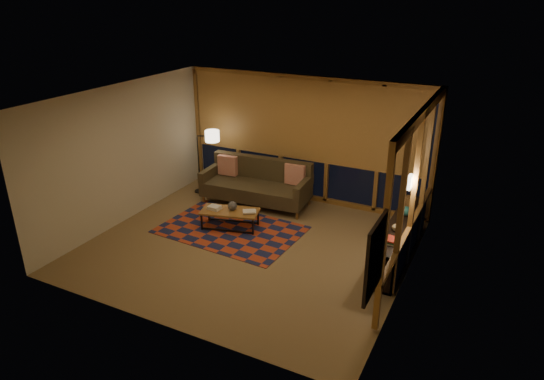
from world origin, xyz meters
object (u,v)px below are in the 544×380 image
at_px(bookshelf, 400,239).
at_px(sofa, 256,183).
at_px(coffee_table, 230,219).
at_px(floor_lamp, 199,162).

bearing_deg(bookshelf, sofa, 165.65).
height_order(sofa, coffee_table, sofa).
relative_size(coffee_table, floor_lamp, 0.76).
distance_m(sofa, bookshelf, 3.38).
distance_m(floor_lamp, bookshelf, 4.83).
xyz_separation_m(coffee_table, floor_lamp, (-1.57, 1.26, 0.54)).
bearing_deg(floor_lamp, coffee_table, -64.71).
relative_size(sofa, bookshelf, 0.89).
relative_size(sofa, coffee_table, 2.06).
bearing_deg(sofa, floor_lamp, 175.54).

